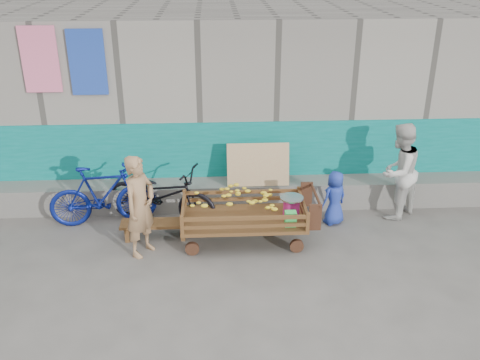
{
  "coord_description": "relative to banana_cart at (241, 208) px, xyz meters",
  "views": [
    {
      "loc": [
        -0.4,
        -5.67,
        4.12
      ],
      "look_at": [
        -0.04,
        1.2,
        1.0
      ],
      "focal_mm": 40.0,
      "sensor_mm": 36.0,
      "label": 1
    }
  ],
  "objects": [
    {
      "name": "child",
      "position": [
        1.48,
        0.5,
        -0.13
      ],
      "size": [
        0.51,
        0.45,
        0.88
      ],
      "primitive_type": "imported",
      "rotation": [
        0.0,
        0.0,
        3.62
      ],
      "color": "#2239A5",
      "rests_on": "ground"
    },
    {
      "name": "banana_cart",
      "position": [
        0.0,
        0.0,
        0.0
      ],
      "size": [
        1.96,
        0.9,
        0.84
      ],
      "color": "brown",
      "rests_on": "ground"
    },
    {
      "name": "ground",
      "position": [
        0.03,
        -1.18,
        -0.57
      ],
      "size": [
        80.0,
        80.0,
        0.0
      ],
      "primitive_type": "plane",
      "color": "#54514D",
      "rests_on": "ground"
    },
    {
      "name": "building_wall",
      "position": [
        0.03,
        2.87,
        0.9
      ],
      "size": [
        12.0,
        3.5,
        3.0
      ],
      "color": "gray",
      "rests_on": "ground"
    },
    {
      "name": "woman",
      "position": [
        2.51,
        0.69,
        0.22
      ],
      "size": [
        0.97,
        0.95,
        1.57
      ],
      "primitive_type": "imported",
      "rotation": [
        0.0,
        0.0,
        3.85
      ],
      "color": "silver",
      "rests_on": "ground"
    },
    {
      "name": "bicycle_dark",
      "position": [
        -1.21,
        0.67,
        -0.08
      ],
      "size": [
        1.95,
        1.26,
        0.97
      ],
      "primitive_type": "imported",
      "rotation": [
        0.0,
        0.0,
        1.2
      ],
      "color": "black",
      "rests_on": "ground"
    },
    {
      "name": "bicycle_blue",
      "position": [
        -2.11,
        0.67,
        -0.07
      ],
      "size": [
        1.68,
        0.67,
        0.98
      ],
      "primitive_type": "imported",
      "rotation": [
        0.0,
        0.0,
        1.7
      ],
      "color": "navy",
      "rests_on": "ground"
    },
    {
      "name": "vendor_man",
      "position": [
        -1.41,
        -0.23,
        0.18
      ],
      "size": [
        0.59,
        0.65,
        1.49
      ],
      "primitive_type": "imported",
      "rotation": [
        0.0,
        0.0,
        1.01
      ],
      "color": "#A07851",
      "rests_on": "ground"
    },
    {
      "name": "bench",
      "position": [
        -1.28,
        0.19,
        -0.38
      ],
      "size": [
        1.03,
        0.31,
        0.26
      ],
      "color": "brown",
      "rests_on": "ground"
    }
  ]
}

